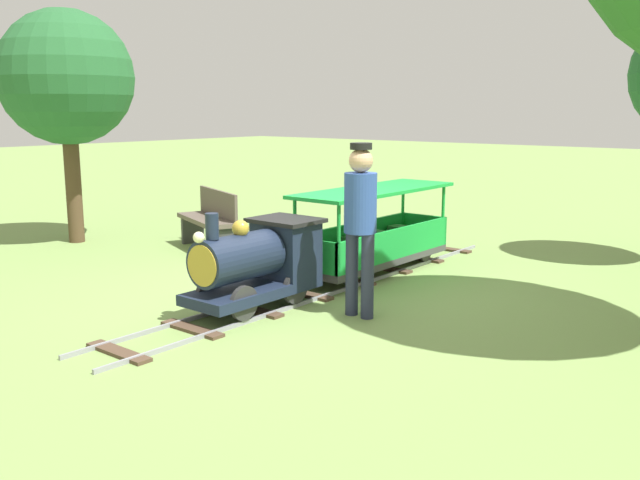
# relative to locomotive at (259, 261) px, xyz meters

# --- Properties ---
(ground_plane) EXTENTS (60.00, 60.00, 0.00)m
(ground_plane) POSITION_rel_locomotive_xyz_m (0.00, -0.93, -0.48)
(ground_plane) COLOR #75934C
(track) EXTENTS (0.70, 6.05, 0.04)m
(track) POSITION_rel_locomotive_xyz_m (0.00, -1.04, -0.47)
(track) COLOR gray
(track) RESTS_ON ground_plane
(locomotive) EXTENTS (0.66, 1.45, 0.97)m
(locomotive) POSITION_rel_locomotive_xyz_m (0.00, 0.00, 0.00)
(locomotive) COLOR #192338
(locomotive) RESTS_ON ground_plane
(passenger_car) EXTENTS (0.76, 2.35, 0.97)m
(passenger_car) POSITION_rel_locomotive_xyz_m (0.00, -1.94, -0.06)
(passenger_car) COLOR #3F3F3F
(passenger_car) RESTS_ON ground_plane
(conductor_person) EXTENTS (0.30, 0.30, 1.62)m
(conductor_person) POSITION_rel_locomotive_xyz_m (-0.88, -0.43, 0.47)
(conductor_person) COLOR #282D47
(conductor_person) RESTS_ON ground_plane
(park_bench) EXTENTS (1.36, 0.84, 0.82)m
(park_bench) POSITION_rel_locomotive_xyz_m (2.56, -1.65, -0.07)
(park_bench) COLOR brown
(park_bench) RESTS_ON ground_plane
(oak_tree_far) EXTENTS (1.89, 1.89, 3.30)m
(oak_tree_far) POSITION_rel_locomotive_xyz_m (4.50, -0.79, 1.85)
(oak_tree_far) COLOR #4C3823
(oak_tree_far) RESTS_ON ground_plane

